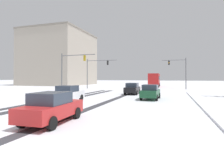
{
  "coord_description": "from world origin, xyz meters",
  "views": [
    {
      "loc": [
        7.58,
        -4.57,
        2.39
      ],
      "look_at": [
        0.0,
        18.87,
        2.8
      ],
      "focal_mm": 29.87,
      "sensor_mm": 36.0,
      "label": 1
    }
  ],
  "objects_px": {
    "traffic_signal_far_right": "(179,68)",
    "office_building_far_left_block": "(60,59)",
    "car_dark_green_second": "(150,92)",
    "car_black_lead": "(132,89)",
    "car_white_third": "(68,94)",
    "bus_oncoming": "(154,79)",
    "traffic_signal_near_left": "(71,65)",
    "car_red_fourth": "(52,107)",
    "traffic_signal_far_left": "(95,68)"
  },
  "relations": [
    {
      "from": "car_black_lead",
      "to": "car_red_fourth",
      "type": "xyz_separation_m",
      "value": [
        -0.62,
        -17.96,
        0.0
      ]
    },
    {
      "from": "bus_oncoming",
      "to": "traffic_signal_far_left",
      "type": "bearing_deg",
      "value": -132.84
    },
    {
      "from": "car_dark_green_second",
      "to": "bus_oncoming",
      "type": "height_order",
      "value": "bus_oncoming"
    },
    {
      "from": "traffic_signal_far_right",
      "to": "traffic_signal_far_left",
      "type": "xyz_separation_m",
      "value": [
        -17.41,
        -3.94,
        0.13
      ]
    },
    {
      "from": "car_black_lead",
      "to": "office_building_far_left_block",
      "type": "bearing_deg",
      "value": 137.85
    },
    {
      "from": "car_white_third",
      "to": "bus_oncoming",
      "type": "height_order",
      "value": "bus_oncoming"
    },
    {
      "from": "car_dark_green_second",
      "to": "car_black_lead",
      "type": "bearing_deg",
      "value": 119.73
    },
    {
      "from": "traffic_signal_near_left",
      "to": "car_white_third",
      "type": "height_order",
      "value": "traffic_signal_near_left"
    },
    {
      "from": "traffic_signal_near_left",
      "to": "office_building_far_left_block",
      "type": "bearing_deg",
      "value": 126.6
    },
    {
      "from": "traffic_signal_far_right",
      "to": "car_red_fourth",
      "type": "bearing_deg",
      "value": -102.82
    },
    {
      "from": "car_white_third",
      "to": "bus_oncoming",
      "type": "relative_size",
      "value": 0.38
    },
    {
      "from": "traffic_signal_near_left",
      "to": "car_red_fourth",
      "type": "relative_size",
      "value": 1.56
    },
    {
      "from": "traffic_signal_near_left",
      "to": "car_dark_green_second",
      "type": "distance_m",
      "value": 15.77
    },
    {
      "from": "traffic_signal_far_right",
      "to": "traffic_signal_near_left",
      "type": "bearing_deg",
      "value": -141.35
    },
    {
      "from": "traffic_signal_far_right",
      "to": "bus_oncoming",
      "type": "xyz_separation_m",
      "value": [
        -5.88,
        8.49,
        -2.36
      ]
    },
    {
      "from": "traffic_signal_near_left",
      "to": "car_red_fourth",
      "type": "distance_m",
      "value": 21.82
    },
    {
      "from": "traffic_signal_far_left",
      "to": "car_red_fourth",
      "type": "distance_m",
      "value": 30.99
    },
    {
      "from": "traffic_signal_near_left",
      "to": "car_black_lead",
      "type": "relative_size",
      "value": 1.57
    },
    {
      "from": "traffic_signal_far_left",
      "to": "bus_oncoming",
      "type": "bearing_deg",
      "value": 47.16
    },
    {
      "from": "car_white_third",
      "to": "bus_oncoming",
      "type": "xyz_separation_m",
      "value": [
        5.26,
        34.0,
        1.18
      ]
    },
    {
      "from": "car_white_third",
      "to": "bus_oncoming",
      "type": "distance_m",
      "value": 34.43
    },
    {
      "from": "car_red_fourth",
      "to": "car_white_third",
      "type": "bearing_deg",
      "value": 115.54
    },
    {
      "from": "traffic_signal_far_left",
      "to": "car_red_fourth",
      "type": "relative_size",
      "value": 1.65
    },
    {
      "from": "car_white_third",
      "to": "car_red_fourth",
      "type": "bearing_deg",
      "value": -64.46
    },
    {
      "from": "car_black_lead",
      "to": "traffic_signal_far_left",
      "type": "bearing_deg",
      "value": 133.2
    },
    {
      "from": "office_building_far_left_block",
      "to": "traffic_signal_near_left",
      "type": "bearing_deg",
      "value": -53.4
    },
    {
      "from": "traffic_signal_far_right",
      "to": "office_building_far_left_block",
      "type": "height_order",
      "value": "office_building_far_left_block"
    },
    {
      "from": "car_dark_green_second",
      "to": "bus_oncoming",
      "type": "distance_m",
      "value": 29.26
    },
    {
      "from": "car_white_third",
      "to": "car_red_fourth",
      "type": "relative_size",
      "value": 1.0
    },
    {
      "from": "traffic_signal_far_right",
      "to": "office_building_far_left_block",
      "type": "bearing_deg",
      "value": 161.82
    },
    {
      "from": "traffic_signal_far_right",
      "to": "car_red_fourth",
      "type": "xyz_separation_m",
      "value": [
        -7.53,
        -33.09,
        -3.54
      ]
    },
    {
      "from": "traffic_signal_far_right",
      "to": "traffic_signal_far_left",
      "type": "bearing_deg",
      "value": -167.24
    },
    {
      "from": "car_black_lead",
      "to": "traffic_signal_near_left",
      "type": "bearing_deg",
      "value": 174.3
    },
    {
      "from": "car_black_lead",
      "to": "car_red_fourth",
      "type": "relative_size",
      "value": 0.99
    },
    {
      "from": "bus_oncoming",
      "to": "traffic_signal_far_right",
      "type": "bearing_deg",
      "value": -55.26
    },
    {
      "from": "traffic_signal_near_left",
      "to": "car_red_fourth",
      "type": "xyz_separation_m",
      "value": [
        10.06,
        -19.02,
        -3.63
      ]
    },
    {
      "from": "traffic_signal_far_right",
      "to": "bus_oncoming",
      "type": "distance_m",
      "value": 10.59
    },
    {
      "from": "traffic_signal_far_right",
      "to": "car_dark_green_second",
      "type": "bearing_deg",
      "value": -100.25
    },
    {
      "from": "car_red_fourth",
      "to": "car_dark_green_second",
      "type": "bearing_deg",
      "value": 73.02
    },
    {
      "from": "car_black_lead",
      "to": "bus_oncoming",
      "type": "bearing_deg",
      "value": 87.53
    },
    {
      "from": "traffic_signal_far_left",
      "to": "car_white_third",
      "type": "distance_m",
      "value": 22.76
    },
    {
      "from": "car_white_third",
      "to": "traffic_signal_far_left",
      "type": "bearing_deg",
      "value": 106.2
    },
    {
      "from": "traffic_signal_near_left",
      "to": "car_dark_green_second",
      "type": "relative_size",
      "value": 1.57
    },
    {
      "from": "traffic_signal_far_left",
      "to": "car_white_third",
      "type": "bearing_deg",
      "value": -73.8
    },
    {
      "from": "traffic_signal_near_left",
      "to": "car_dark_green_second",
      "type": "xyz_separation_m",
      "value": [
        13.85,
        -6.61,
        -3.63
      ]
    },
    {
      "from": "traffic_signal_far_right",
      "to": "car_red_fourth",
      "type": "distance_m",
      "value": 34.11
    },
    {
      "from": "car_red_fourth",
      "to": "traffic_signal_near_left",
      "type": "bearing_deg",
      "value": 117.87
    },
    {
      "from": "traffic_signal_far_left",
      "to": "car_red_fourth",
      "type": "bearing_deg",
      "value": -71.27
    },
    {
      "from": "car_red_fourth",
      "to": "office_building_far_left_block",
      "type": "xyz_separation_m",
      "value": [
        -29.54,
        45.26,
        7.89
      ]
    },
    {
      "from": "car_black_lead",
      "to": "traffic_signal_far_right",
      "type": "bearing_deg",
      "value": 65.47
    }
  ]
}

